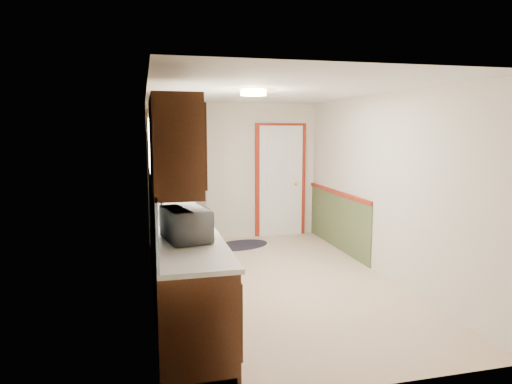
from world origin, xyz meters
TOP-DOWN VIEW (x-y plane):
  - room_shell at (0.00, 0.00)m, footprint 3.20×5.20m
  - kitchen_run at (-1.24, -0.29)m, footprint 0.63×4.00m
  - back_wall_trim at (0.99, 2.21)m, footprint 1.12×2.30m
  - ceiling_fixture at (-0.30, -0.20)m, footprint 0.30×0.30m
  - microwave at (-1.20, -1.33)m, footprint 0.40×0.59m
  - refrigerator at (-1.02, 1.84)m, footprint 0.85×0.83m
  - rug at (-0.02, 1.88)m, footprint 1.14×0.92m
  - cooktop at (-1.19, 1.40)m, footprint 0.50×0.60m

SIDE VIEW (x-z plane):
  - rug at x=-0.02m, z-range 0.00..0.01m
  - kitchen_run at x=-1.24m, z-range -0.29..1.91m
  - back_wall_trim at x=0.99m, z-range -0.15..1.93m
  - cooktop at x=-1.19m, z-range 0.94..0.96m
  - refrigerator at x=-1.02m, z-range 0.00..1.93m
  - microwave at x=-1.20m, z-range 0.94..1.30m
  - room_shell at x=0.00m, z-range -0.06..2.46m
  - ceiling_fixture at x=-0.30m, z-range 2.33..2.39m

